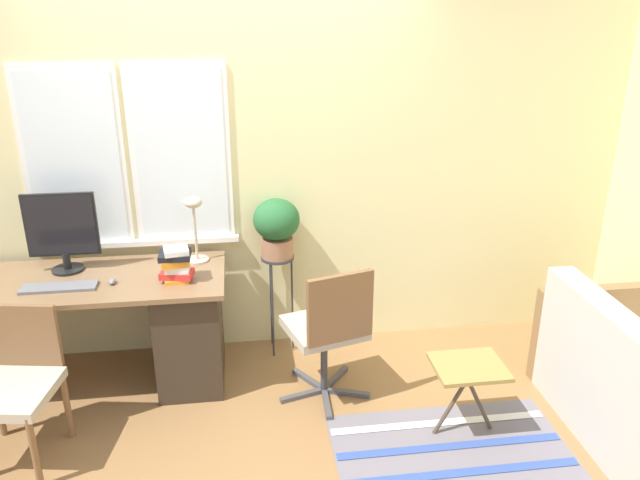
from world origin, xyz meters
name	(u,v)px	position (x,y,z in m)	size (l,w,h in m)	color
ground_plane	(243,403)	(0.00, 0.00, 0.00)	(14.00, 14.00, 0.00)	olive
wall_back_with_window	(228,161)	(-0.02, 0.78, 1.35)	(9.00, 0.12, 2.70)	beige
desk	(64,331)	(-1.09, 0.35, 0.40)	(2.04, 0.70, 0.75)	brown
monitor	(62,231)	(-1.05, 0.50, 1.02)	(0.43, 0.20, 0.51)	black
keyboard	(59,287)	(-1.04, 0.23, 0.76)	(0.43, 0.13, 0.02)	slate
mouse	(112,281)	(-0.74, 0.26, 0.77)	(0.04, 0.07, 0.03)	slate
desk_lamp	(194,217)	(-0.25, 0.55, 1.06)	(0.15, 0.15, 0.44)	#BCB299
book_stack	(176,264)	(-0.36, 0.25, 0.86)	(0.21, 0.18, 0.22)	orange
desk_chair_wooden	(13,381)	(-1.20, -0.28, 0.46)	(0.52, 0.53, 0.83)	brown
office_chair_swivel	(329,329)	(0.54, -0.02, 0.50)	(0.58, 0.56, 0.92)	#47474C
couch_loveseat	(639,390)	(2.23, -0.58, 0.29)	(0.77, 1.30, 0.82)	beige
plant_stand	(278,272)	(0.28, 0.61, 0.61)	(0.22, 0.22, 0.72)	#333338
potted_plant	(277,225)	(0.28, 0.61, 0.95)	(0.31, 0.31, 0.40)	#9E6B4C
floor_rug_striped	(450,447)	(1.15, -0.57, 0.00)	(1.32, 0.73, 0.01)	slate
folding_stool	(468,372)	(1.27, -0.44, 0.40)	(0.40, 0.34, 0.45)	olive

